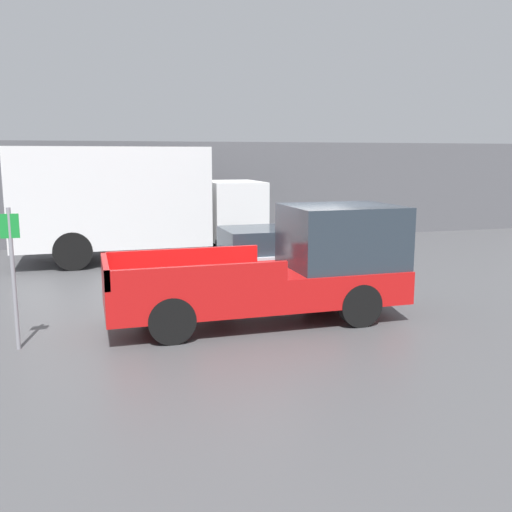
{
  "coord_description": "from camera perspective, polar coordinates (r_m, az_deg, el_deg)",
  "views": [
    {
      "loc": [
        -4.44,
        -11.23,
        3.23
      ],
      "look_at": [
        -1.05,
        0.2,
        1.12
      ],
      "focal_mm": 40.0,
      "sensor_mm": 36.0,
      "label": 1
    }
  ],
  "objects": [
    {
      "name": "ground_plane",
      "position": [
        12.5,
        4.88,
        -5.0
      ],
      "size": [
        60.0,
        60.0,
        0.0
      ],
      "primitive_type": "plane",
      "color": "#4C4C4F"
    },
    {
      "name": "building_wall",
      "position": [
        21.74,
        -4.75,
        6.4
      ],
      "size": [
        28.0,
        0.15,
        3.74
      ],
      "color": "#56565B",
      "rests_on": "ground"
    },
    {
      "name": "pickup_truck",
      "position": [
        11.29,
        3.16,
        -1.15
      ],
      "size": [
        5.79,
        2.02,
        2.25
      ],
      "color": "red",
      "rests_on": "ground"
    },
    {
      "name": "car",
      "position": [
        14.27,
        1.4,
        -0.01
      ],
      "size": [
        4.61,
        1.95,
        1.45
      ],
      "color": "silver",
      "rests_on": "ground"
    },
    {
      "name": "delivery_truck",
      "position": [
        18.05,
        -12.39,
        5.52
      ],
      "size": [
        7.56,
        2.59,
        3.48
      ],
      "color": "white",
      "rests_on": "ground"
    },
    {
      "name": "parking_sign",
      "position": [
        10.23,
        -23.14,
        -1.38
      ],
      "size": [
        0.3,
        0.07,
        2.4
      ],
      "color": "gray",
      "rests_on": "ground"
    },
    {
      "name": "newspaper_box",
      "position": [
        21.28,
        -8.93,
        2.47
      ],
      "size": [
        0.45,
        0.4,
        0.96
      ],
      "color": "#194CB2",
      "rests_on": "ground"
    }
  ]
}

